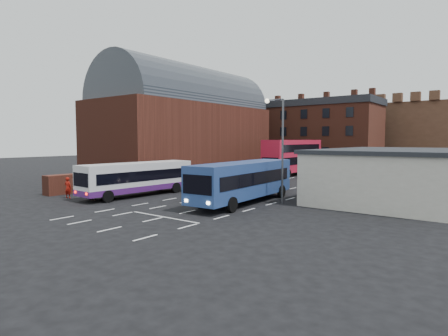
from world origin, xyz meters
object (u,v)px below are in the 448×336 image
Objects in this scene: bus_white_outbound at (138,176)px; pedestrian_red at (68,188)px; bus_blue at (243,179)px; pedestrian_beige at (93,192)px; bus_red_double at (293,156)px; street_lamp at (279,140)px; bus_white_inbound at (245,176)px.

bus_white_outbound is 6.03× the size of pedestrian_red.
bus_blue reaches higher than pedestrian_beige.
bus_red_double reaches higher than bus_white_outbound.
bus_red_double reaches higher than pedestrian_beige.
bus_white_outbound is at bearing 86.59° from bus_red_double.
pedestrian_red is at bearing -150.92° from street_lamp.
street_lamp reaches higher than pedestrian_red.
bus_white_outbound is at bearing 10.88° from bus_blue.
street_lamp reaches higher than bus_blue.
bus_white_inbound is (7.20, 6.59, -0.02)m from bus_white_outbound.
bus_white_outbound is 13.16m from street_lamp.
bus_white_inbound reaches higher than pedestrian_beige.
bus_white_inbound is at bearing 45.59° from bus_white_outbound.
pedestrian_beige is at bearing 176.96° from pedestrian_red.
bus_blue is 1.45× the size of street_lamp.
pedestrian_beige is (-13.00, -8.03, -4.32)m from street_lamp.
bus_red_double is 6.89× the size of pedestrian_red.
bus_white_outbound is at bearing -109.96° from pedestrian_beige.
pedestrian_beige is at bearing 85.42° from bus_red_double.
bus_red_double is at bearing -102.25° from pedestrian_beige.
bus_blue is at bearing -155.61° from pedestrian_beige.
street_lamp is 18.40m from pedestrian_red.
bus_white_inbound is at bearing 105.64° from bus_red_double.
bus_blue is 12.53m from pedestrian_beige.
bus_white_outbound is 1.33× the size of street_lamp.
bus_white_outbound is 8.06× the size of pedestrian_beige.
bus_white_outbound is 0.87× the size of bus_red_double.
street_lamp reaches higher than pedestrian_beige.
pedestrian_beige is (-10.68, -6.43, -1.24)m from bus_blue.
bus_red_double is (2.03, 26.38, 0.91)m from bus_white_outbound.
bus_blue is at bearing -145.50° from street_lamp.
street_lamp is (4.87, -2.49, 3.27)m from bus_white_inbound.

